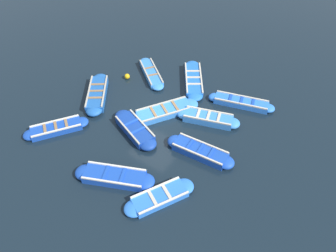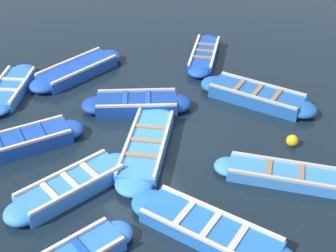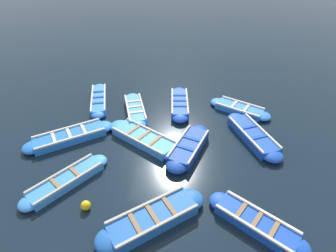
% 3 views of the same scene
% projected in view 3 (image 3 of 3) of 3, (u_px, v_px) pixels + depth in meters
% --- Properties ---
extents(ground_plane, '(120.00, 120.00, 0.00)m').
position_uv_depth(ground_plane, '(157.00, 144.00, 11.53)').
color(ground_plane, black).
extents(boat_inner_gap, '(1.68, 3.74, 0.40)m').
position_uv_depth(boat_inner_gap, '(99.00, 100.00, 14.34)').
color(boat_inner_gap, blue).
rests_on(boat_inner_gap, ground).
extents(boat_drifting, '(3.25, 2.30, 0.36)m').
position_uv_depth(boat_drifting, '(239.00, 109.00, 13.62)').
color(boat_drifting, blue).
rests_on(boat_drifting, ground).
extents(boat_centre, '(3.85, 2.93, 0.40)m').
position_uv_depth(boat_centre, '(144.00, 138.00, 11.60)').
color(boat_centre, '#3884E0').
rests_on(boat_centre, ground).
extents(boat_outer_left, '(2.02, 3.42, 0.47)m').
position_uv_depth(boat_outer_left, '(189.00, 147.00, 11.07)').
color(boat_outer_left, navy).
rests_on(boat_outer_left, ground).
extents(boat_mid_row, '(2.29, 3.73, 0.43)m').
position_uv_depth(boat_mid_row, '(253.00, 135.00, 11.75)').
color(boat_mid_row, '#1947B7').
rests_on(boat_mid_row, ground).
extents(boat_end_of_row, '(3.78, 2.94, 0.40)m').
position_uv_depth(boat_end_of_row, '(70.00, 136.00, 11.71)').
color(boat_end_of_row, blue).
rests_on(boat_end_of_row, ground).
extents(boat_stern_in, '(1.06, 3.52, 0.46)m').
position_uv_depth(boat_stern_in, '(180.00, 104.00, 13.94)').
color(boat_stern_in, '#1947B7').
rests_on(boat_stern_in, ground).
extents(boat_bow_out, '(3.15, 2.52, 0.40)m').
position_uv_depth(boat_bow_out, '(256.00, 223.00, 8.18)').
color(boat_bow_out, '#1947B7').
rests_on(boat_bow_out, ground).
extents(boat_broadside, '(2.71, 3.20, 0.36)m').
position_uv_depth(boat_broadside, '(66.00, 180.00, 9.62)').
color(boat_broadside, '#3884E0').
rests_on(boat_broadside, ground).
extents(boat_far_corner, '(3.57, 2.92, 0.47)m').
position_uv_depth(boat_far_corner, '(153.00, 218.00, 8.27)').
color(boat_far_corner, '#1E59AD').
rests_on(boat_far_corner, ground).
extents(boat_tucked, '(1.78, 3.45, 0.45)m').
position_uv_depth(boat_tucked, '(135.00, 110.00, 13.45)').
color(boat_tucked, '#3884E0').
rests_on(boat_tucked, ground).
extents(buoy_orange_near, '(0.33, 0.33, 0.33)m').
position_uv_depth(buoy_orange_near, '(86.00, 205.00, 8.71)').
color(buoy_orange_near, '#EAB214').
rests_on(buoy_orange_near, ground).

